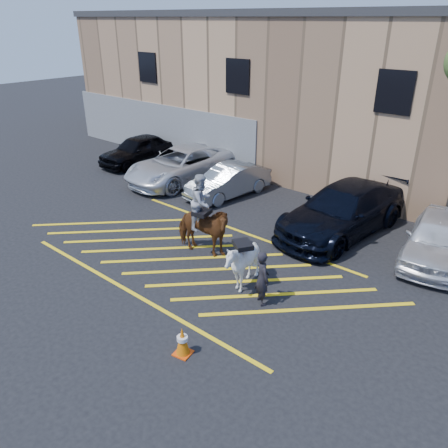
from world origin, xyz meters
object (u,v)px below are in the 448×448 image
Objects in this scene: saddled_white at (242,264)px; car_black_suv at (138,150)px; car_silver_sedan at (228,181)px; car_white_suv at (437,238)px; car_white_pickup at (181,165)px; mounted_bay at (202,223)px; car_blue_suv at (343,210)px; traffic_cone at (182,341)px; handler at (262,278)px.

car_black_suv is at bearing 153.05° from saddled_white.
car_white_suv reaches higher than car_silver_sedan.
saddled_white is (7.68, -5.30, 0.00)m from car_white_pickup.
car_black_suv is 1.59× the size of mounted_bay.
car_blue_suv is at bearing -3.46° from car_black_suv.
traffic_cone is (0.64, -3.02, -0.41)m from saddled_white.
car_white_suv is 5.89× the size of traffic_cone.
car_blue_suv reaches higher than traffic_cone.
car_silver_sedan is 0.93× the size of car_white_suv.
car_silver_sedan reaches higher than traffic_cone.
traffic_cone is (8.32, -8.32, -0.41)m from car_white_pickup.
saddled_white is (-0.52, -5.11, -0.06)m from car_blue_suv.
car_blue_suv is 5.13m from saddled_white.
car_silver_sedan is 5.46× the size of traffic_cone.
mounted_bay is (-2.70, -4.37, 0.25)m from car_blue_suv.
mounted_bay reaches higher than handler.
mounted_bay is (2.61, -4.48, 0.43)m from car_silver_sedan.
car_white_pickup is 3.03× the size of saddled_white.
handler is 2.12× the size of traffic_cone.
handler is at bearing -29.93° from car_white_pickup.
car_silver_sedan is 8.47m from car_white_suv.
mounted_bay is 2.32m from saddled_white.
car_silver_sedan is (2.89, -0.08, -0.12)m from car_white_pickup.
car_silver_sedan is 7.09m from saddled_white.
car_blue_suv is at bearing 90.85° from traffic_cone.
car_white_suv is at bearing 54.73° from saddled_white.
car_white_pickup is (3.65, -0.46, 0.04)m from car_black_suv.
handler is at bearing -36.46° from car_silver_sedan.
saddled_white is (11.33, -5.76, 0.04)m from car_black_suv.
mounted_bay is 3.71× the size of traffic_cone.
car_white_suv is at bearing -2.47° from car_black_suv.
car_blue_suv is 1.35× the size of car_white_suv.
car_white_suv is at bearing -85.26° from handler.
traffic_cone is at bearing -118.08° from car_white_suv.
car_white_pickup is at bearing 140.31° from mounted_bay.
car_blue_suv is (11.85, -0.66, 0.11)m from car_black_suv.
car_black_suv is 3.68m from car_white_pickup.
traffic_cone is (5.43, -8.24, -0.29)m from car_silver_sedan.
mounted_bay reaches higher than saddled_white.
car_silver_sedan is at bearing 120.22° from mounted_bay.
car_white_pickup is 2.07× the size of mounted_bay.
car_white_suv is at bearing 2.53° from car_white_pickup.
car_white_pickup is at bearing -0.85° from handler.
car_white_pickup is at bearing -7.49° from car_black_suv.
handler is at bearing -125.22° from car_white_suv.
car_white_suv is 6.36m from saddled_white.
mounted_bay is at bearing -114.54° from car_blue_suv.
car_black_suv is 13.58m from handler.
saddled_white is at bearing -31.52° from car_white_pickup.
car_black_suv is at bearing 175.89° from car_white_pickup.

